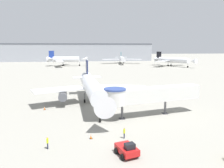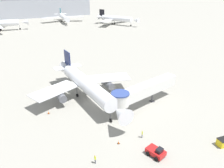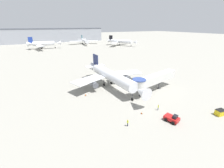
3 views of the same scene
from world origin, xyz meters
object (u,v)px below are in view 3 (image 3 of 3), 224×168
object	(u,v)px
jet_bridge	(152,80)
traffic_cone_starboard_wing	(136,81)
traffic_cone_port_wing	(85,95)
ground_crew_marshaller	(158,107)
background_jet_black_tail	(121,41)
service_container_yellow	(220,112)
background_jet_blue_tail	(43,44)
background_jet_teal_tail	(84,41)
pushback_tug_red	(172,118)
traffic_cone_near_nose	(142,113)
ground_crew_wing_walker	(128,122)
main_airplane	(111,76)

from	to	relation	value
jet_bridge	traffic_cone_starboard_wing	world-z (taller)	jet_bridge
traffic_cone_port_wing	ground_crew_marshaller	distance (m)	22.53
ground_crew_marshaller	background_jet_black_tail	distance (m)	133.19
jet_bridge	traffic_cone_port_wing	size ratio (longest dim) A/B	25.97
service_container_yellow	traffic_cone_starboard_wing	distance (m)	29.08
background_jet_blue_tail	background_jet_teal_tail	size ratio (longest dim) A/B	0.92
pushback_tug_red	ground_crew_marshaller	size ratio (longest dim) A/B	2.18
jet_bridge	ground_crew_marshaller	bearing A→B (deg)	-134.98
service_container_yellow	background_jet_blue_tail	world-z (taller)	background_jet_blue_tail
jet_bridge	background_jet_teal_tail	size ratio (longest dim) A/B	0.56
traffic_cone_near_nose	service_container_yellow	bearing A→B (deg)	-28.78
traffic_cone_starboard_wing	ground_crew_marshaller	size ratio (longest dim) A/B	0.48
traffic_cone_port_wing	background_jet_black_tail	size ratio (longest dim) A/B	0.02
traffic_cone_port_wing	background_jet_black_tail	world-z (taller)	background_jet_black_tail
pushback_tug_red	ground_crew_wing_walker	xyz separation A→B (m)	(-10.23, 3.22, 0.18)
pushback_tug_red	ground_crew_wing_walker	world-z (taller)	pushback_tug_red
jet_bridge	traffic_cone_port_wing	world-z (taller)	jet_bridge
jet_bridge	pushback_tug_red	distance (m)	17.26
service_container_yellow	background_jet_blue_tail	distance (m)	144.73
traffic_cone_port_wing	ground_crew_wing_walker	bearing A→B (deg)	-79.62
traffic_cone_starboard_wing	background_jet_black_tail	xyz separation A→B (m)	(51.57, 99.90, 4.15)
ground_crew_marshaller	background_jet_black_tail	xyz separation A→B (m)	(58.46, 119.62, 3.57)
main_airplane	background_jet_black_tail	world-z (taller)	background_jet_black_tail
traffic_cone_port_wing	background_jet_black_tail	xyz separation A→B (m)	(72.86, 102.31, 4.17)
jet_bridge	background_jet_teal_tail	distance (m)	141.10
jet_bridge	service_container_yellow	xyz separation A→B (m)	(5.67, -18.96, -3.60)
background_jet_blue_tail	jet_bridge	bearing A→B (deg)	-161.38
traffic_cone_port_wing	background_jet_teal_tail	bearing A→B (deg)	72.60
ground_crew_wing_walker	traffic_cone_starboard_wing	bearing A→B (deg)	145.82
main_airplane	background_jet_teal_tail	world-z (taller)	main_airplane
main_airplane	service_container_yellow	world-z (taller)	main_airplane
pushback_tug_red	background_jet_blue_tail	xyz separation A→B (m)	(-17.40, 137.83, 4.02)
service_container_yellow	background_jet_black_tail	world-z (taller)	background_jet_black_tail
traffic_cone_near_nose	background_jet_black_tail	size ratio (longest dim) A/B	0.02
background_jet_blue_tail	traffic_cone_starboard_wing	bearing A→B (deg)	-160.26
traffic_cone_port_wing	traffic_cone_near_nose	xyz separation A→B (m)	(9.44, -16.77, -0.03)
service_container_yellow	traffic_cone_starboard_wing	bearing A→B (deg)	100.50
ground_crew_wing_walker	background_jet_teal_tail	world-z (taller)	background_jet_teal_tail
background_jet_black_tail	background_jet_teal_tail	world-z (taller)	background_jet_black_tail
background_jet_teal_tail	background_jet_blue_tail	bearing A→B (deg)	-152.60
jet_bridge	background_jet_teal_tail	xyz separation A→B (m)	(20.56, 139.59, -0.15)
background_jet_blue_tail	background_jet_black_tail	distance (m)	77.59
traffic_cone_port_wing	ground_crew_marshaller	size ratio (longest dim) A/B	0.46
service_container_yellow	background_jet_blue_tail	size ratio (longest dim) A/B	0.08
service_container_yellow	ground_crew_marshaller	world-z (taller)	ground_crew_marshaller
traffic_cone_starboard_wing	background_jet_blue_tail	world-z (taller)	background_jet_blue_tail
traffic_cone_near_nose	traffic_cone_starboard_wing	distance (m)	22.54
service_container_yellow	traffic_cone_port_wing	size ratio (longest dim) A/B	3.20
service_container_yellow	background_jet_teal_tail	size ratio (longest dim) A/B	0.07
main_airplane	ground_crew_marshaller	world-z (taller)	main_airplane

